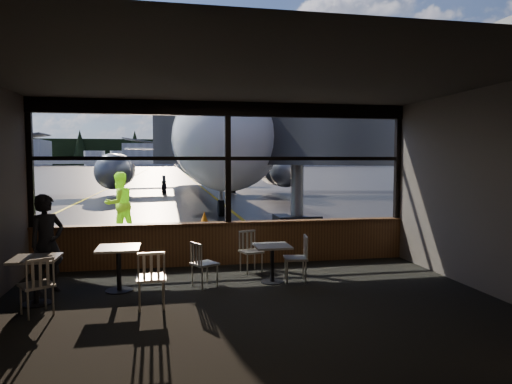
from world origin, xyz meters
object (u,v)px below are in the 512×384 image
object	(u,v)px
cafe_table_mid	(119,269)
chair_left_s	(37,286)
cafe_table_near	(272,264)
cafe_table_left	(36,281)
airliner	(199,109)
cone_nose	(204,218)
jet_bridge	(310,154)
chair_near_w	(205,264)
chair_mid_s	(151,279)
chair_near_e	(295,259)
passenger	(47,244)
chair_near_n	(251,252)
ground_crew	(119,204)

from	to	relation	value
cafe_table_mid	chair_left_s	world-z (taller)	chair_left_s
cafe_table_near	cafe_table_left	size ratio (longest dim) A/B	0.94
airliner	cafe_table_near	size ratio (longest dim) A/B	52.61
cone_nose	jet_bridge	bearing A→B (deg)	-8.54
cafe_table_left	chair_near_w	world-z (taller)	chair_near_w
chair_mid_s	cafe_table_left	bearing A→B (deg)	161.15
chair_near_e	passenger	bearing A→B (deg)	97.26
chair_near_e	chair_mid_s	xyz separation A→B (m)	(-2.57, -1.02, 0.02)
chair_near_e	chair_near_n	size ratio (longest dim) A/B	1.05
jet_bridge	cafe_table_mid	distance (m)	9.42
cafe_table_near	ground_crew	xyz separation A→B (m)	(-3.33, 6.15, 0.60)
airliner	passenger	bearing A→B (deg)	-100.41
cafe_table_left	chair_near_n	distance (m)	3.93
chair_mid_s	cafe_table_near	bearing A→B (deg)	23.12
airliner	chair_near_n	bearing A→B (deg)	-91.28
chair_near_w	chair_left_s	size ratio (longest dim) A/B	0.94
cafe_table_near	chair_near_w	xyz separation A→B (m)	(-1.25, -0.06, 0.06)
passenger	ground_crew	size ratio (longest dim) A/B	0.89
airliner	cafe_table_mid	bearing A→B (deg)	-97.44
chair_near_e	chair_left_s	distance (m)	4.33
cafe_table_near	cone_nose	distance (m)	7.72
cafe_table_mid	chair_mid_s	xyz separation A→B (m)	(0.58, -1.01, 0.07)
chair_near_e	cone_nose	xyz separation A→B (m)	(-1.08, 7.73, -0.20)
airliner	chair_near_n	size ratio (longest dim) A/B	44.10
chair_near_e	chair_near_w	size ratio (longest dim) A/B	1.06
chair_near_w	chair_left_s	world-z (taller)	chair_left_s
airliner	cafe_table_mid	world-z (taller)	airliner
cafe_table_mid	chair_near_e	xyz separation A→B (m)	(3.15, 0.01, 0.05)
cafe_table_left	chair_near_w	size ratio (longest dim) A/B	0.91
chair_near_n	passenger	bearing A→B (deg)	-4.74
chair_near_w	airliner	bearing A→B (deg)	147.14
chair_mid_s	jet_bridge	bearing A→B (deg)	54.80
airliner	chair_near_w	world-z (taller)	airliner
cafe_table_near	chair_near_e	bearing A→B (deg)	-4.99
airliner	chair_near_n	world-z (taller)	airliner
chair_near_e	cafe_table_left	bearing A→B (deg)	105.85
cafe_table_left	chair_mid_s	bearing A→B (deg)	-15.73
cafe_table_near	chair_mid_s	size ratio (longest dim) A/B	0.77
cafe_table_near	cone_nose	world-z (taller)	cafe_table_near
chair_near_e	cone_nose	bearing A→B (deg)	17.00
jet_bridge	cafe_table_left	distance (m)	10.56
airliner	ground_crew	world-z (taller)	airliner
jet_bridge	cafe_table_near	world-z (taller)	jet_bridge
cone_nose	cafe_table_left	bearing A→B (deg)	-111.66
jet_bridge	cone_nose	world-z (taller)	jet_bridge
jet_bridge	passenger	world-z (taller)	jet_bridge
cafe_table_near	cafe_table_mid	size ratio (longest dim) A/B	0.91
cafe_table_near	cafe_table_left	xyz separation A→B (m)	(-3.92, -0.55, 0.02)
chair_mid_s	ground_crew	bearing A→B (deg)	96.24
ground_crew	cafe_table_left	bearing A→B (deg)	46.37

